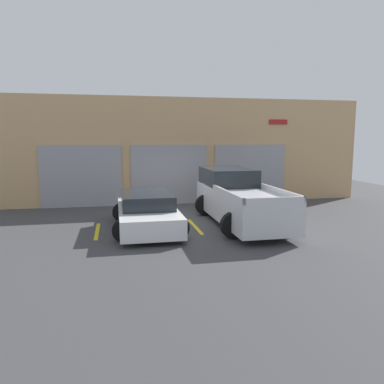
# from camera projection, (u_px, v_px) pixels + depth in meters

# --- Properties ---
(ground_plane) EXTENTS (28.00, 28.00, 0.00)m
(ground_plane) POSITION_uv_depth(u_px,v_px,m) (186.00, 217.00, 14.05)
(ground_plane) COLOR #3D3D3F
(shophouse_building) EXTENTS (17.97, 0.68, 4.74)m
(shophouse_building) POSITION_uv_depth(u_px,v_px,m) (172.00, 152.00, 16.91)
(shophouse_building) COLOR tan
(shophouse_building) RESTS_ON ground
(pickup_truck) EXTENTS (2.40, 5.59, 1.81)m
(pickup_truck) POSITION_uv_depth(u_px,v_px,m) (238.00, 198.00, 13.01)
(pickup_truck) COLOR silver
(pickup_truck) RESTS_ON ground
(sedan_white) EXTENTS (2.24, 4.43, 1.17)m
(sedan_white) POSITION_uv_depth(u_px,v_px,m) (147.00, 212.00, 12.16)
(sedan_white) COLOR white
(sedan_white) RESTS_ON ground
(parking_stripe_far_left) EXTENTS (0.12, 2.20, 0.01)m
(parking_stripe_far_left) POSITION_uv_depth(u_px,v_px,m) (97.00, 231.00, 11.89)
(parking_stripe_far_left) COLOR gold
(parking_stripe_far_left) RESTS_ON ground
(parking_stripe_left) EXTENTS (0.12, 2.20, 0.01)m
(parking_stripe_left) POSITION_uv_depth(u_px,v_px,m) (195.00, 226.00, 12.53)
(parking_stripe_left) COLOR gold
(parking_stripe_left) RESTS_ON ground
(parking_stripe_centre) EXTENTS (0.12, 2.20, 0.01)m
(parking_stripe_centre) POSITION_uv_depth(u_px,v_px,m) (283.00, 222.00, 13.16)
(parking_stripe_centre) COLOR gold
(parking_stripe_centre) RESTS_ON ground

